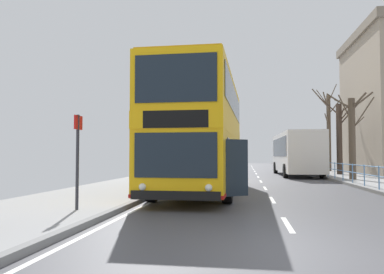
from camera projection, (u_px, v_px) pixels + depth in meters
The scene contains 8 objects.
ground at pixel (258, 250), 6.15m from camera, with size 15.80×140.00×0.20m.
double_decker_bus_main at pixel (202, 134), 15.89m from camera, with size 3.28×11.06×4.56m.
background_bus_far_lane at pixel (296, 153), 29.70m from camera, with size 2.84×10.68×3.15m.
pedestrian_railing_far_kerb at pixel (364, 171), 17.78m from camera, with size 0.05×27.46×0.96m.
bus_stop_sign_near at pixel (78, 150), 10.05m from camera, with size 0.08×0.44×2.43m.
bare_tree_far_00 at pixel (352, 135), 22.73m from camera, with size 2.66×2.09×5.08m.
bare_tree_far_01 at pixel (339, 137), 28.77m from camera, with size 2.61×2.02×5.83m.
bare_tree_far_02 at pixel (329, 130), 35.04m from camera, with size 2.25×2.56×7.90m.
Camera 1 is at (-0.92, -6.31, 1.52)m, focal length 36.69 mm.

